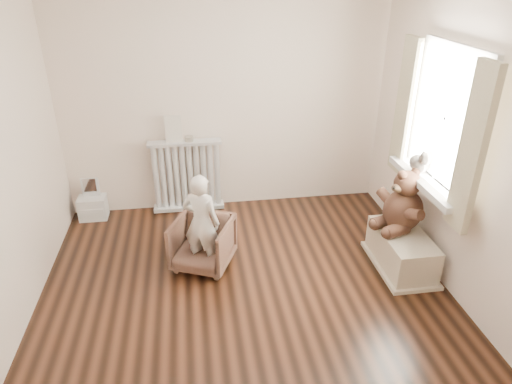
{
  "coord_description": "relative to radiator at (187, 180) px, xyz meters",
  "views": [
    {
      "loc": [
        -0.38,
        -3.13,
        2.62
      ],
      "look_at": [
        0.15,
        0.45,
        0.8
      ],
      "focal_mm": 32.0,
      "sensor_mm": 36.0,
      "label": 1
    }
  ],
  "objects": [
    {
      "name": "floor",
      "position": [
        0.47,
        -1.68,
        -0.39
      ],
      "size": [
        3.6,
        3.6,
        0.01
      ],
      "primitive_type": "cube",
      "color": "black",
      "rests_on": "ground"
    },
    {
      "name": "back_wall",
      "position": [
        0.47,
        0.12,
        0.91
      ],
      "size": [
        3.6,
        0.02,
        2.6
      ],
      "primitive_type": "cube",
      "color": "white",
      "rests_on": "ground"
    },
    {
      "name": "front_wall",
      "position": [
        0.47,
        -3.48,
        0.91
      ],
      "size": [
        3.6,
        0.02,
        2.6
      ],
      "primitive_type": "cube",
      "color": "white",
      "rests_on": "ground"
    },
    {
      "name": "right_wall",
      "position": [
        2.27,
        -1.68,
        0.91
      ],
      "size": [
        0.02,
        3.6,
        2.6
      ],
      "primitive_type": "cube",
      "color": "white",
      "rests_on": "ground"
    },
    {
      "name": "window",
      "position": [
        2.23,
        -1.38,
        1.06
      ],
      "size": [
        0.03,
        0.9,
        1.1
      ],
      "primitive_type": "cube",
      "color": "white",
      "rests_on": "right_wall"
    },
    {
      "name": "window_sill",
      "position": [
        2.14,
        -1.38,
        0.48
      ],
      "size": [
        0.22,
        1.1,
        0.06
      ],
      "primitive_type": "cube",
      "color": "silver",
      "rests_on": "right_wall"
    },
    {
      "name": "curtain_left",
      "position": [
        2.12,
        -1.95,
        1.0
      ],
      "size": [
        0.06,
        0.26,
        1.3
      ],
      "primitive_type": "cube",
      "color": "beige",
      "rests_on": "right_wall"
    },
    {
      "name": "curtain_right",
      "position": [
        2.12,
        -0.81,
        1.0
      ],
      "size": [
        0.06,
        0.26,
        1.3
      ],
      "primitive_type": "cube",
      "color": "beige",
      "rests_on": "right_wall"
    },
    {
      "name": "radiator",
      "position": [
        0.0,
        0.0,
        0.0
      ],
      "size": [
        0.82,
        0.15,
        0.86
      ],
      "primitive_type": "cube",
      "color": "silver",
      "rests_on": "floor"
    },
    {
      "name": "paper_doll",
      "position": [
        -0.11,
        0.0,
        0.62
      ],
      "size": [
        0.18,
        0.02,
        0.3
      ],
      "primitive_type": "cube",
      "color": "beige",
      "rests_on": "radiator"
    },
    {
      "name": "tin_a",
      "position": [
        0.05,
        0.0,
        0.5
      ],
      "size": [
        0.09,
        0.09,
        0.06
      ],
      "primitive_type": "cylinder",
      "color": "#A59E8C",
      "rests_on": "radiator"
    },
    {
      "name": "toy_vanity",
      "position": [
        -1.08,
        -0.03,
        -0.11
      ],
      "size": [
        0.3,
        0.22,
        0.48
      ],
      "primitive_type": "cube",
      "color": "silver",
      "rests_on": "floor"
    },
    {
      "name": "armchair",
      "position": [
        0.12,
        -1.13,
        -0.15
      ],
      "size": [
        0.69,
        0.7,
        0.49
      ],
      "primitive_type": "imported",
      "rotation": [
        0.0,
        0.0,
        -0.41
      ],
      "color": "brown",
      "rests_on": "floor"
    },
    {
      "name": "child",
      "position": [
        0.12,
        -1.18,
        0.11
      ],
      "size": [
        0.41,
        0.35,
        0.96
      ],
      "primitive_type": "imported",
      "rotation": [
        0.0,
        0.0,
        2.73
      ],
      "color": "white",
      "rests_on": "armchair"
    },
    {
      "name": "toy_bench",
      "position": [
        1.99,
        -1.44,
        -0.19
      ],
      "size": [
        0.41,
        0.77,
        0.36
      ],
      "primitive_type": "cube",
      "color": "beige",
      "rests_on": "floor"
    },
    {
      "name": "teddy_bear",
      "position": [
        2.0,
        -1.32,
        0.28
      ],
      "size": [
        0.58,
        0.51,
        0.6
      ],
      "primitive_type": null,
      "rotation": [
        0.0,
        0.0,
        0.31
      ],
      "color": "#331D13",
      "rests_on": "toy_bench"
    },
    {
      "name": "plush_cat",
      "position": [
        2.13,
        -1.24,
        0.61
      ],
      "size": [
        0.27,
        0.32,
        0.24
      ],
      "primitive_type": null,
      "rotation": [
        0.0,
        0.0,
        0.4
      ],
      "color": "#655D57",
      "rests_on": "window_sill"
    }
  ]
}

